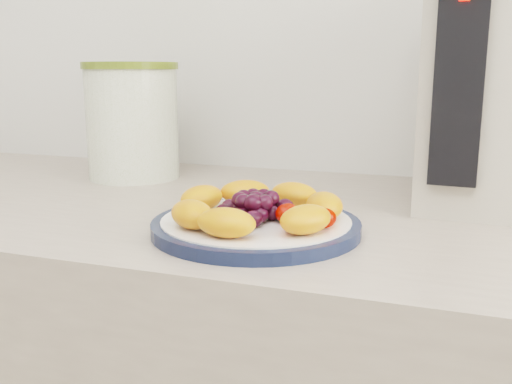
% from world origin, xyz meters
% --- Properties ---
extents(plate_rim, '(0.25, 0.25, 0.01)m').
position_xyz_m(plate_rim, '(-0.03, 1.06, 0.91)').
color(plate_rim, '#151F3C').
rests_on(plate_rim, counter).
extents(plate_face, '(0.23, 0.23, 0.02)m').
position_xyz_m(plate_face, '(-0.03, 1.06, 0.91)').
color(plate_face, white).
rests_on(plate_face, counter).
extents(canister, '(0.20, 0.20, 0.19)m').
position_xyz_m(canister, '(-0.36, 1.33, 1.00)').
color(canister, '#4F6814').
rests_on(canister, counter).
extents(canister_lid, '(0.21, 0.21, 0.01)m').
position_xyz_m(canister_lid, '(-0.36, 1.33, 1.10)').
color(canister_lid, olive).
rests_on(canister_lid, canister).
extents(appliance_body, '(0.21, 0.29, 0.34)m').
position_xyz_m(appliance_body, '(0.25, 1.33, 1.07)').
color(appliance_body, '#BCB3A4').
rests_on(appliance_body, counter).
extents(appliance_panel, '(0.06, 0.02, 0.25)m').
position_xyz_m(appliance_panel, '(0.19, 1.19, 1.08)').
color(appliance_panel, black).
rests_on(appliance_panel, appliance_body).
extents(fruit_plate, '(0.22, 0.21, 0.03)m').
position_xyz_m(fruit_plate, '(-0.03, 1.06, 0.93)').
color(fruit_plate, orange).
rests_on(fruit_plate, plate_face).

